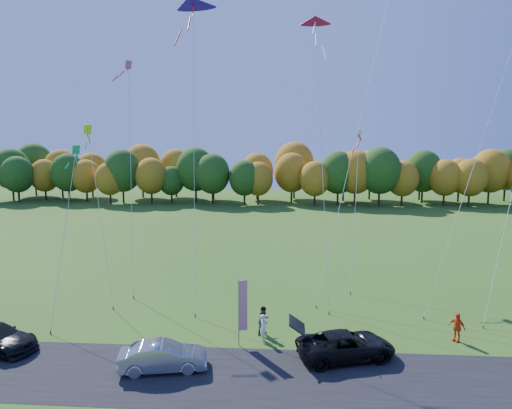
# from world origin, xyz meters

# --- Properties ---
(ground) EXTENTS (160.00, 160.00, 0.00)m
(ground) POSITION_xyz_m (0.00, 0.00, 0.00)
(ground) COLOR #2B5516
(asphalt_strip) EXTENTS (90.00, 6.00, 0.01)m
(asphalt_strip) POSITION_xyz_m (0.00, -4.00, 0.01)
(asphalt_strip) COLOR black
(asphalt_strip) RESTS_ON ground
(tree_line) EXTENTS (116.00, 12.00, 10.00)m
(tree_line) POSITION_xyz_m (0.00, 55.00, 0.00)
(tree_line) COLOR #1E4711
(tree_line) RESTS_ON ground
(black_suv) EXTENTS (5.60, 3.74, 1.43)m
(black_suv) POSITION_xyz_m (5.28, -1.74, 0.71)
(black_suv) COLOR black
(black_suv) RESTS_ON ground
(silver_sedan) EXTENTS (4.54, 2.33, 1.43)m
(silver_sedan) POSITION_xyz_m (-3.95, -3.64, 0.71)
(silver_sedan) COLOR #A9A8AD
(silver_sedan) RESTS_ON ground
(person_tailgate_a) EXTENTS (0.42, 0.60, 1.58)m
(person_tailgate_a) POSITION_xyz_m (0.84, 0.03, 0.79)
(person_tailgate_a) COLOR white
(person_tailgate_a) RESTS_ON ground
(person_tailgate_b) EXTENTS (0.99, 1.04, 1.69)m
(person_tailgate_b) POSITION_xyz_m (0.83, 0.94, 0.85)
(person_tailgate_b) COLOR gray
(person_tailgate_b) RESTS_ON ground
(person_east) EXTENTS (0.94, 1.00, 1.65)m
(person_east) POSITION_xyz_m (11.82, 0.78, 0.83)
(person_east) COLOR #ED4216
(person_east) RESTS_ON ground
(feather_flag) EXTENTS (0.50, 0.20, 3.84)m
(feather_flag) POSITION_xyz_m (-0.31, -0.60, 2.34)
(feather_flag) COLOR #999999
(feather_flag) RESTS_ON ground
(kite_delta_blue) EXTENTS (3.53, 11.14, 24.03)m
(kite_delta_blue) POSITION_xyz_m (-4.71, 8.45, 11.96)
(kite_delta_blue) COLOR #4C3F33
(kite_delta_blue) RESTS_ON ground
(kite_parafoil_orange) EXTENTS (8.72, 12.94, 26.12)m
(kite_parafoil_orange) POSITION_xyz_m (7.63, 11.53, 12.86)
(kite_parafoil_orange) COLOR #4C3F33
(kite_parafoil_orange) RESTS_ON ground
(kite_delta_red) EXTENTS (2.52, 10.20, 22.10)m
(kite_delta_red) POSITION_xyz_m (4.52, 9.25, 11.51)
(kite_delta_red) COLOR #4C3F33
(kite_delta_red) RESTS_ON ground
(kite_parafoil_rainbow) EXTENTS (9.10, 6.61, 20.57)m
(kite_parafoil_rainbow) POSITION_xyz_m (14.68, 6.90, 10.13)
(kite_parafoil_rainbow) COLOR #4C3F33
(kite_parafoil_rainbow) RESTS_ON ground
(kite_diamond_yellow) EXTENTS (4.05, 5.77, 12.85)m
(kite_diamond_yellow) POSITION_xyz_m (-11.26, 6.68, 6.19)
(kite_diamond_yellow) COLOR #4C3F33
(kite_diamond_yellow) RESTS_ON ground
(kite_diamond_green) EXTENTS (1.06, 6.06, 11.32)m
(kite_diamond_green) POSITION_xyz_m (-11.99, 2.90, 5.64)
(kite_diamond_green) COLOR #4C3F33
(kite_diamond_green) RESTS_ON ground
(kite_diamond_white) EXTENTS (1.88, 6.98, 12.60)m
(kite_diamond_white) POSITION_xyz_m (7.49, 11.52, 6.13)
(kite_diamond_white) COLOR #4C3F33
(kite_diamond_white) RESTS_ON ground
(kite_diamond_pink) EXTENTS (2.26, 6.21, 17.90)m
(kite_diamond_pink) POSITION_xyz_m (-9.75, 9.19, 8.78)
(kite_diamond_pink) COLOR #4C3F33
(kite_diamond_pink) RESTS_ON ground
(kite_diamond_blue_low) EXTENTS (4.04, 5.43, 8.89)m
(kite_diamond_blue_low) POSITION_xyz_m (15.82, 5.12, 4.20)
(kite_diamond_blue_low) COLOR #4C3F33
(kite_diamond_blue_low) RESTS_ON ground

